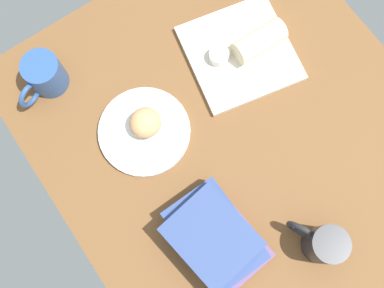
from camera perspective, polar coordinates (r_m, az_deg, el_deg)
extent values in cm
cube|color=brown|center=(110.03, 6.74, -0.59)|extent=(110.00, 90.00, 4.00)
cylinder|color=white|center=(108.19, -6.13, 1.62)|extent=(22.34, 22.34, 1.40)
ellipsoid|color=tan|center=(105.12, -6.00, 2.75)|extent=(9.42, 9.52, 5.58)
cube|color=silver|center=(115.40, 6.17, 11.50)|extent=(30.30, 30.30, 1.60)
cylinder|color=silver|center=(112.23, 3.47, 11.22)|extent=(4.97, 4.97, 2.75)
cylinder|color=#C0692E|center=(111.26, 3.51, 11.46)|extent=(4.07, 4.07, 0.40)
cylinder|color=beige|center=(113.17, 8.62, 12.92)|extent=(6.38, 13.30, 6.06)
cube|color=#6B4C7A|center=(102.93, 3.81, -11.87)|extent=(22.16, 15.11, 3.24)
cube|color=#33477F|center=(99.66, 2.92, -11.62)|extent=(21.74, 14.53, 3.15)
cube|color=#33477F|center=(96.77, 2.54, -11.81)|extent=(19.97, 17.53, 2.54)
cylinder|color=#2D518C|center=(113.60, -18.32, 8.53)|extent=(9.03, 9.03, 9.81)
cylinder|color=olive|center=(109.85, -19.01, 9.37)|extent=(7.41, 7.41, 0.40)
torus|color=#2D518C|center=(112.81, -20.08, 5.99)|extent=(3.96, 6.97, 7.09)
cylinder|color=#262628|center=(103.34, 16.81, -12.18)|extent=(8.23, 8.23, 10.33)
cylinder|color=#A96C39|center=(98.97, 17.56, -12.07)|extent=(6.75, 6.75, 0.40)
torus|color=#262628|center=(102.12, 13.92, -10.75)|extent=(7.18, 4.32, 7.40)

